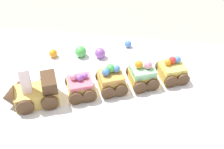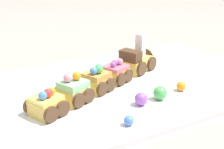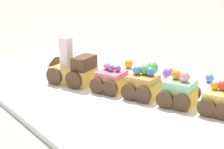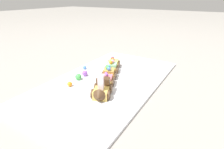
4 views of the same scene
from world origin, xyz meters
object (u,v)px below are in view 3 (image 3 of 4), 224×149
at_px(gumball_blue, 210,78).
at_px(gumball_orange, 129,64).
at_px(cake_train_locomotive, 70,70).
at_px(cake_car_strawberry, 111,80).
at_px(cake_car_caramel, 143,85).
at_px(gumball_purple, 169,74).
at_px(cake_car_mint, 180,92).
at_px(cake_car_lemon, 220,101).
at_px(gumball_green, 152,68).

bearing_deg(gumball_blue, gumball_orange, 21.19).
height_order(cake_train_locomotive, cake_car_strawberry, cake_train_locomotive).
distance_m(cake_car_caramel, gumball_purple, 0.13).
bearing_deg(cake_car_caramel, cake_train_locomotive, 0.16).
relative_size(cake_car_mint, gumball_purple, 3.12).
bearing_deg(cake_train_locomotive, cake_car_caramel, -179.84).
relative_size(gumball_purple, gumball_blue, 1.42).
bearing_deg(gumball_blue, cake_car_lemon, 135.88).
xyz_separation_m(cake_train_locomotive, gumball_orange, (0.01, -0.17, -0.02)).
height_order(cake_train_locomotive, gumball_green, cake_train_locomotive).
height_order(cake_train_locomotive, cake_car_caramel, cake_train_locomotive).
bearing_deg(gumball_blue, gumball_purple, 40.89).
bearing_deg(cake_car_caramel, gumball_blue, -119.70).
relative_size(gumball_green, gumball_orange, 1.36).
bearing_deg(cake_car_caramel, gumball_purple, -90.87).
bearing_deg(gumball_purple, cake_car_lemon, 163.09).
bearing_deg(cake_train_locomotive, cake_car_lemon, -179.90).
height_order(cake_car_caramel, gumball_orange, cake_car_caramel).
bearing_deg(cake_car_lemon, gumball_orange, -30.43).
distance_m(cake_car_mint, gumball_blue, 0.16).
bearing_deg(gumball_purple, gumball_orange, 7.16).
distance_m(cake_car_strawberry, gumball_green, 0.15).
height_order(cake_car_lemon, gumball_orange, cake_car_lemon).
bearing_deg(gumball_purple, gumball_green, 2.71).
xyz_separation_m(cake_car_mint, gumball_blue, (0.05, -0.15, -0.01)).
relative_size(cake_train_locomotive, cake_car_lemon, 1.50).
bearing_deg(gumball_green, cake_car_lemon, 167.17).
bearing_deg(cake_car_lemon, cake_car_mint, 0.54).
xyz_separation_m(cake_car_strawberry, gumball_orange, (0.11, -0.13, -0.01)).
bearing_deg(gumball_green, cake_car_mint, 153.39).
distance_m(cake_car_caramel, cake_car_mint, 0.08).
relative_size(cake_train_locomotive, cake_car_caramel, 1.50).
bearing_deg(gumball_purple, cake_car_mint, 143.37).
height_order(cake_car_caramel, cake_car_lemon, cake_car_caramel).
bearing_deg(cake_car_mint, cake_car_strawberry, -0.11).
xyz_separation_m(gumball_blue, gumball_orange, (0.20, 0.08, 0.00)).
bearing_deg(gumball_green, cake_car_strawberry, 102.45).
bearing_deg(cake_car_strawberry, gumball_purple, -120.88).
bearing_deg(gumball_green, gumball_purple, -177.29).
xyz_separation_m(cake_car_mint, cake_car_lemon, (-0.07, -0.03, -0.00)).
relative_size(gumball_blue, gumball_green, 0.65).
relative_size(cake_car_strawberry, gumball_blue, 4.45).
xyz_separation_m(cake_train_locomotive, gumball_green, (-0.07, -0.19, -0.01)).
bearing_deg(cake_car_mint, cake_car_lemon, -179.46).
bearing_deg(cake_car_strawberry, cake_car_mint, 179.89).
height_order(cake_car_caramel, cake_car_mint, cake_car_mint).
height_order(gumball_purple, gumball_green, gumball_green).
xyz_separation_m(cake_car_lemon, gumball_purple, (0.19, -0.06, -0.01)).
relative_size(cake_train_locomotive, gumball_green, 4.32).
relative_size(gumball_purple, gumball_green, 0.92).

